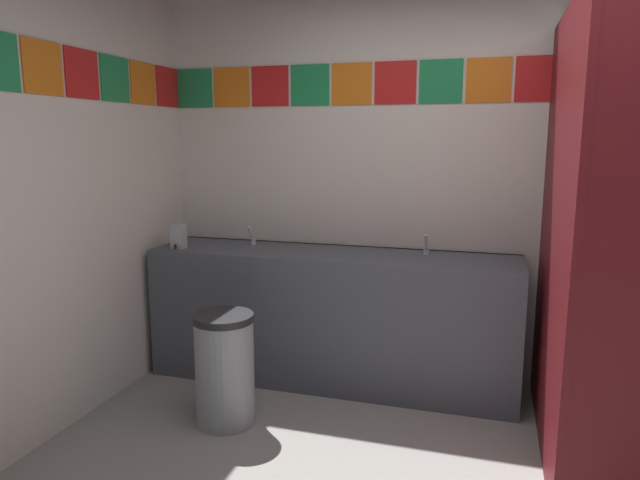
# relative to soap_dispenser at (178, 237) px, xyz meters

# --- Properties ---
(wall_back) EXTENTS (4.31, 0.09, 2.85)m
(wall_back) POSITION_rel_soap_dispenser_xyz_m (1.94, 0.48, 0.48)
(wall_back) COLOR silver
(wall_back) RESTS_ON ground_plane
(vanity_counter) EXTENTS (2.38, 0.56, 0.87)m
(vanity_counter) POSITION_rel_soap_dispenser_xyz_m (1.02, 0.16, -0.50)
(vanity_counter) COLOR #4C515B
(vanity_counter) RESTS_ON ground_plane
(faucet_left) EXTENTS (0.04, 0.10, 0.14)m
(faucet_left) POSITION_rel_soap_dispenser_xyz_m (0.42, 0.25, -0.03)
(faucet_left) COLOR silver
(faucet_left) RESTS_ON vanity_counter
(faucet_right) EXTENTS (0.04, 0.10, 0.14)m
(faucet_right) POSITION_rel_soap_dispenser_xyz_m (1.61, 0.25, -0.03)
(faucet_right) COLOR silver
(faucet_right) RESTS_ON vanity_counter
(soap_dispenser) EXTENTS (0.09, 0.09, 0.16)m
(soap_dispenser) POSITION_rel_soap_dispenser_xyz_m (0.00, 0.00, 0.00)
(soap_dispenser) COLOR #B7BABF
(soap_dispenser) RESTS_ON vanity_counter
(stall_divider) EXTENTS (0.92, 1.42, 2.23)m
(stall_divider) POSITION_rel_soap_dispenser_xyz_m (2.48, -0.52, 0.17)
(stall_divider) COLOR maroon
(stall_divider) RESTS_ON ground_plane
(trash_bin) EXTENTS (0.34, 0.34, 0.64)m
(trash_bin) POSITION_rel_soap_dispenser_xyz_m (0.61, -0.58, -0.63)
(trash_bin) COLOR #999EA3
(trash_bin) RESTS_ON ground_plane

